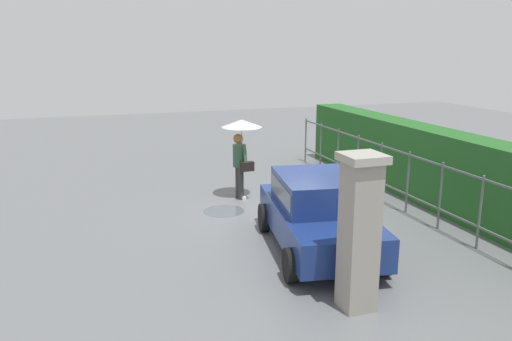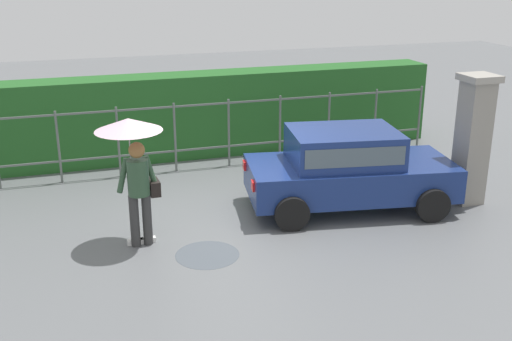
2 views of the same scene
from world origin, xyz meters
TOP-DOWN VIEW (x-y plane):
  - ground_plane at (0.00, 0.00)m, footprint 40.00×40.00m
  - car at (2.06, -0.11)m, footprint 3.93×2.33m
  - pedestrian at (-1.78, -0.49)m, footprint 1.04×1.04m
  - gate_pillar at (4.36, -0.54)m, footprint 0.60×0.60m
  - fence_section at (0.08, 2.92)m, footprint 10.76×0.05m
  - hedge_row at (0.08, 3.98)m, footprint 11.71×0.90m
  - puddle_near at (-0.83, -1.23)m, footprint 1.00×1.00m

SIDE VIEW (x-z plane):
  - ground_plane at x=0.00m, z-range 0.00..0.00m
  - puddle_near at x=-0.83m, z-range 0.00..0.00m
  - car at x=2.06m, z-range 0.06..1.54m
  - fence_section at x=0.08m, z-range 0.08..1.58m
  - hedge_row at x=0.08m, z-range 0.00..1.90m
  - gate_pillar at x=4.36m, z-range 0.03..2.45m
  - pedestrian at x=-1.78m, z-range 0.52..2.59m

